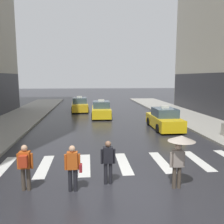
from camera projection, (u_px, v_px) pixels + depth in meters
The scene contains 9 objects.
ground_plane at pixel (137, 195), 7.94m from camera, with size 160.00×160.00×0.00m, color #26262B.
crosswalk_markings at pixel (124, 163), 10.89m from camera, with size 11.30×2.80×0.01m.
taxi_lead at pixel (164, 120), 18.12m from camera, with size 1.95×4.55×1.80m.
taxi_second at pixel (101, 110), 23.49m from camera, with size 2.04×4.59×1.80m.
taxi_third at pixel (80, 105), 27.67m from camera, with size 2.10×4.62×1.80m.
pedestrian_with_umbrella at pixel (180, 147), 8.23m from camera, with size 0.96×0.96×1.94m.
pedestrian_with_backpack at pixel (25, 164), 8.11m from camera, with size 0.55×0.43×1.65m.
pedestrian_with_handbag at pixel (73, 166), 8.08m from camera, with size 0.60×0.24×1.65m.
pedestrian_plain_coat at pixel (108, 160), 8.65m from camera, with size 0.55×0.24×1.65m.
Camera 1 is at (-1.60, -7.32, 3.94)m, focal length 37.58 mm.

